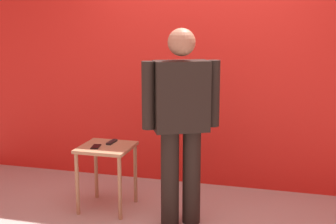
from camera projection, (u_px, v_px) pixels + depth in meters
The scene contains 5 objects.
back_wall_red at pixel (202, 61), 4.75m from camera, with size 5.30×0.12×2.69m, color red.
standing_person at pixel (181, 118), 3.80m from camera, with size 0.65×0.41×1.71m.
side_table at pixel (107, 157), 4.21m from camera, with size 0.48×0.48×0.62m.
cell_phone at pixel (96, 147), 4.14m from camera, with size 0.07×0.14×0.01m, color black.
tv_remote at pixel (112, 142), 4.28m from camera, with size 0.04×0.17×0.02m, color black.
Camera 1 is at (0.90, -3.22, 1.75)m, focal length 47.83 mm.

